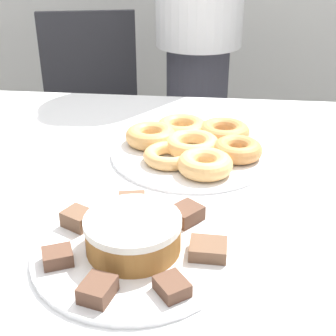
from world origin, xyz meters
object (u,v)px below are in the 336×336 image
plate_donuts (192,153)px  plate_cake (134,251)px  person_standing (197,28)px  office_chair_left (93,134)px  frosted_cake (133,234)px

plate_donuts → plate_cake: bearing=-100.3°
person_standing → plate_cake: bearing=-92.1°
person_standing → plate_cake: size_ratio=5.20×
office_chair_left → plate_cake: bearing=-85.1°
person_standing → plate_donuts: 0.73m
person_standing → office_chair_left: (-0.43, 0.07, -0.45)m
plate_cake → frosted_cake: 0.03m
person_standing → plate_donuts: (0.03, -0.72, -0.15)m
plate_donuts → office_chair_left: bearing=120.1°
person_standing → plate_donuts: size_ratio=4.55×
office_chair_left → plate_donuts: 0.96m
frosted_cake → office_chair_left: bearing=108.4°
person_standing → plate_cake: 1.11m
office_chair_left → person_standing: bearing=-22.7°
plate_donuts → frosted_cake: (-0.07, -0.38, 0.03)m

